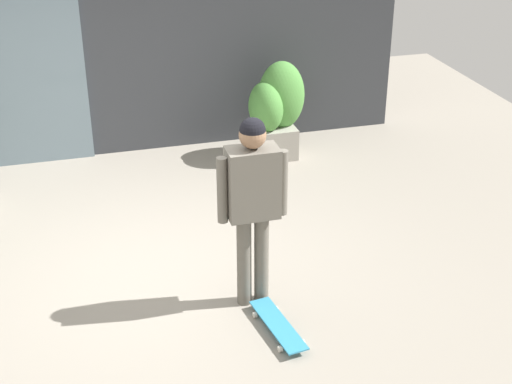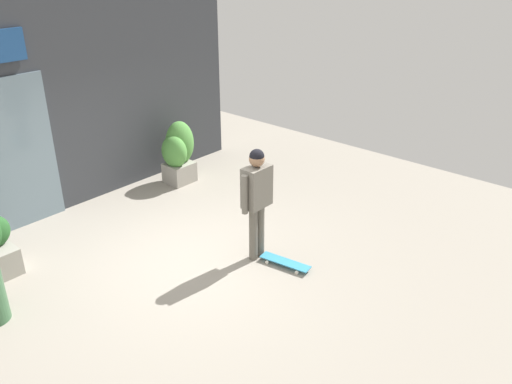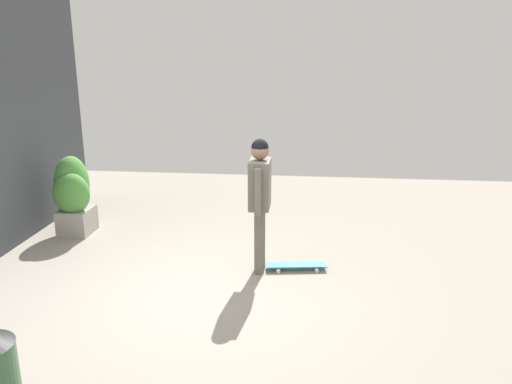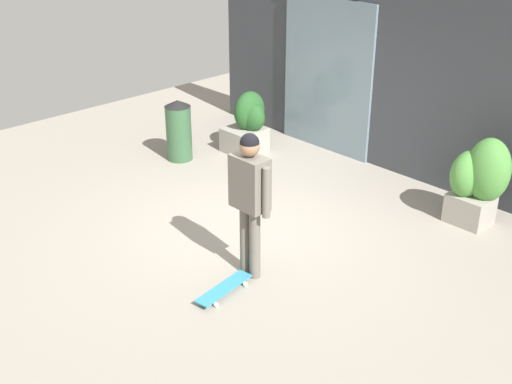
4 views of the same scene
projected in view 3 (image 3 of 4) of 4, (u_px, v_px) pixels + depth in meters
name	position (u px, v px, depth m)	size (l,w,h in m)	color
ground_plane	(190.00, 294.00, 6.13)	(12.00, 12.00, 0.00)	gray
skateboarder	(260.00, 191.00, 6.48)	(0.62, 0.26, 1.78)	#666056
skateboard	(297.00, 265.00, 6.80)	(0.32, 0.82, 0.08)	teal
planter_box_left	(73.00, 194.00, 8.02)	(0.74, 0.64, 1.23)	gray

